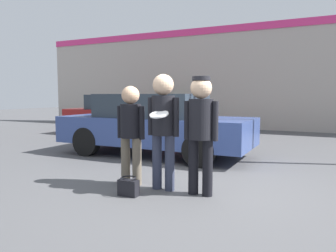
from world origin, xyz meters
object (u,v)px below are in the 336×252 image
person_left (131,127)px  parked_car_near (154,124)px  person_middle_with_frisbee (163,121)px  parked_car_far (123,114)px  person_right (201,124)px  handbag (128,187)px  shrub (168,113)px

person_left → parked_car_near: size_ratio=0.34×
person_left → person_middle_with_frisbee: (0.62, -0.05, 0.13)m
parked_car_near → parked_car_far: 4.45m
person_right → handbag: 1.40m
person_middle_with_frisbee → shrub: size_ratio=1.34×
person_middle_with_frisbee → person_left: bearing=175.7°
person_left → handbag: person_left is taller
parked_car_near → person_left: bearing=-69.9°
person_middle_with_frisbee → person_right: 0.61m
person_left → handbag: bearing=-61.5°
shrub → handbag: bearing=-67.4°
parked_car_near → person_right: bearing=-50.0°
person_middle_with_frisbee → parked_car_far: size_ratio=0.42×
person_right → handbag: person_right is taller
parked_car_far → handbag: parked_car_far is taller
person_left → parked_car_near: 2.69m
parked_car_near → shrub: parked_car_near is taller
person_left → person_right: (1.23, -0.05, 0.10)m
parked_car_far → shrub: size_ratio=3.19×
person_right → parked_car_near: bearing=130.0°
parked_car_far → shrub: 3.11m
shrub → person_left: bearing=-67.8°
person_right → parked_car_near: size_ratio=0.37×
person_left → person_middle_with_frisbee: bearing=-4.3°
person_right → parked_car_far: 7.81m
shrub → handbag: (3.91, -9.40, -0.53)m
person_left → person_right: bearing=-2.4°
person_left → person_right: person_right is taller
person_right → parked_car_near: 3.36m
person_left → handbag: (0.30, -0.56, -0.82)m
parked_car_near → parked_car_far: (-3.06, 3.23, -0.01)m
person_middle_with_frisbee → person_right: (0.61, -0.00, -0.03)m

